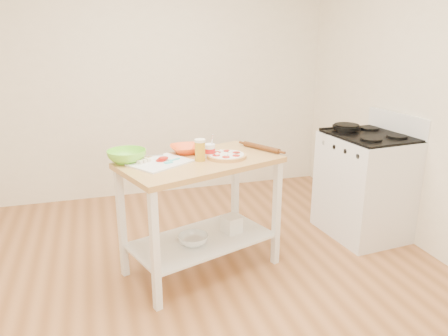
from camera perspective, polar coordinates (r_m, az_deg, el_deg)
The scene contains 15 objects.
room_shell at distance 2.70m, azimuth -3.24°, elevation 7.73°, with size 4.04×4.54×2.74m.
prep_island at distance 3.29m, azimuth -3.06°, elevation -3.16°, with size 1.30×0.97×0.90m.
gas_stove at distance 4.16m, azimuth 17.97°, elevation -2.10°, with size 0.69×0.79×1.11m.
skillet at distance 4.10m, azimuth 15.62°, elevation 5.14°, with size 0.39×0.25×0.03m.
pizza at distance 3.26m, azimuth 0.31°, elevation 1.64°, with size 0.30×0.30×0.05m.
cutting_board at distance 3.15m, azimuth -8.41°, elevation 0.71°, with size 0.50×0.47×0.04m.
spatula at distance 3.15m, azimuth -6.88°, elevation 0.92°, with size 0.13×0.11×0.01m.
knife at distance 3.29m, azimuth -10.90°, elevation 1.49°, with size 0.27×0.03×0.01m.
orange_bowl at distance 3.40m, azimuth -4.98°, elevation 2.47°, with size 0.24×0.24×0.06m, color #F8541B.
green_bowl at distance 3.22m, azimuth -12.59°, elevation 1.53°, with size 0.28×0.28×0.09m, color #7DDF38.
beer_pint at distance 3.17m, azimuth -3.15°, elevation 2.38°, with size 0.08×0.08×0.16m.
yogurt_tub at distance 3.27m, azimuth -1.89°, elevation 2.30°, with size 0.08×0.08×0.18m.
rolling_pin at distance 3.48m, azimuth 4.90°, elevation 2.67°, with size 0.04×0.04×0.36m, color #5D3215.
shelf_glass_bowl at distance 3.36m, azimuth -4.04°, elevation -9.32°, with size 0.23×0.23×0.07m, color silver.
shelf_bin at distance 3.52m, azimuth 0.99°, elevation -7.34°, with size 0.13×0.13×0.13m, color white.
Camera 1 is at (-0.62, -2.59, 1.81)m, focal length 35.00 mm.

